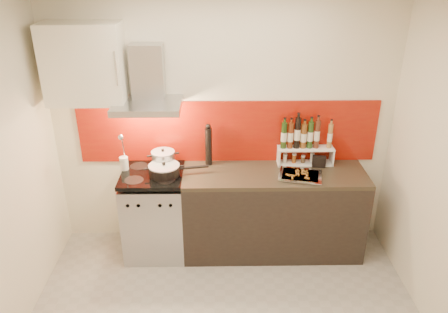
{
  "coord_description": "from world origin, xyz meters",
  "views": [
    {
      "loc": [
        -0.06,
        -2.68,
        2.87
      ],
      "look_at": [
        0.0,
        0.95,
        1.15
      ],
      "focal_mm": 35.0,
      "sensor_mm": 36.0,
      "label": 1
    }
  ],
  "objects_px": {
    "baking_tray": "(300,175)",
    "counter": "(273,212)",
    "range_stove": "(155,214)",
    "pepper_mill": "(208,145)",
    "stock_pot": "(163,159)",
    "saute_pan": "(165,170)"
  },
  "relations": [
    {
      "from": "range_stove",
      "to": "counter",
      "type": "distance_m",
      "value": 1.2
    },
    {
      "from": "stock_pot",
      "to": "pepper_mill",
      "type": "bearing_deg",
      "value": 9.81
    },
    {
      "from": "saute_pan",
      "to": "pepper_mill",
      "type": "xyz_separation_m",
      "value": [
        0.42,
        0.25,
        0.15
      ]
    },
    {
      "from": "pepper_mill",
      "to": "baking_tray",
      "type": "xyz_separation_m",
      "value": [
        0.88,
        -0.29,
        -0.2
      ]
    },
    {
      "from": "stock_pot",
      "to": "saute_pan",
      "type": "bearing_deg",
      "value": -79.37
    },
    {
      "from": "stock_pot",
      "to": "saute_pan",
      "type": "distance_m",
      "value": 0.17
    },
    {
      "from": "counter",
      "to": "stock_pot",
      "type": "distance_m",
      "value": 1.23
    },
    {
      "from": "range_stove",
      "to": "pepper_mill",
      "type": "xyz_separation_m",
      "value": [
        0.55,
        0.21,
        0.67
      ]
    },
    {
      "from": "saute_pan",
      "to": "stock_pot",
      "type": "bearing_deg",
      "value": 100.63
    },
    {
      "from": "range_stove",
      "to": "baking_tray",
      "type": "distance_m",
      "value": 1.51
    },
    {
      "from": "baking_tray",
      "to": "counter",
      "type": "bearing_deg",
      "value": 158.82
    },
    {
      "from": "pepper_mill",
      "to": "counter",
      "type": "bearing_deg",
      "value": -17.15
    },
    {
      "from": "range_stove",
      "to": "stock_pot",
      "type": "xyz_separation_m",
      "value": [
        0.1,
        0.13,
        0.55
      ]
    },
    {
      "from": "baking_tray",
      "to": "saute_pan",
      "type": "bearing_deg",
      "value": 178.0
    },
    {
      "from": "pepper_mill",
      "to": "saute_pan",
      "type": "bearing_deg",
      "value": -149.52
    },
    {
      "from": "pepper_mill",
      "to": "stock_pot",
      "type": "bearing_deg",
      "value": -170.19
    },
    {
      "from": "counter",
      "to": "saute_pan",
      "type": "distance_m",
      "value": 1.18
    },
    {
      "from": "range_stove",
      "to": "pepper_mill",
      "type": "bearing_deg",
      "value": 20.44
    },
    {
      "from": "counter",
      "to": "pepper_mill",
      "type": "bearing_deg",
      "value": 162.85
    },
    {
      "from": "range_stove",
      "to": "saute_pan",
      "type": "xyz_separation_m",
      "value": [
        0.13,
        -0.04,
        0.52
      ]
    },
    {
      "from": "counter",
      "to": "saute_pan",
      "type": "relative_size",
      "value": 3.12
    },
    {
      "from": "saute_pan",
      "to": "pepper_mill",
      "type": "relative_size",
      "value": 1.32
    }
  ]
}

